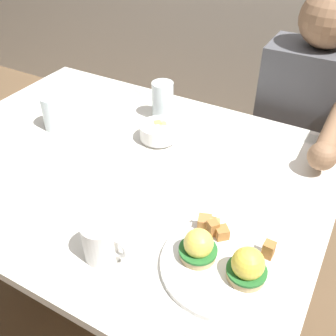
% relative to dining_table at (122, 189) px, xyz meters
% --- Properties ---
extents(ground_plane, '(6.00, 6.00, 0.00)m').
position_rel_dining_table_xyz_m(ground_plane, '(0.00, 0.00, -0.63)').
color(ground_plane, brown).
extents(dining_table, '(1.20, 0.90, 0.74)m').
position_rel_dining_table_xyz_m(dining_table, '(0.00, 0.00, 0.00)').
color(dining_table, white).
rests_on(dining_table, ground_plane).
extents(eggs_benedict_plate, '(0.27, 0.27, 0.09)m').
position_rel_dining_table_xyz_m(eggs_benedict_plate, '(0.41, -0.20, 0.13)').
color(eggs_benedict_plate, white).
rests_on(eggs_benedict_plate, dining_table).
extents(fruit_bowl, '(0.12, 0.12, 0.06)m').
position_rel_dining_table_xyz_m(fruit_bowl, '(0.04, 0.16, 0.14)').
color(fruit_bowl, white).
rests_on(fruit_bowl, dining_table).
extents(coffee_mug, '(0.11, 0.08, 0.09)m').
position_rel_dining_table_xyz_m(coffee_mug, '(0.17, -0.30, 0.16)').
color(coffee_mug, white).
rests_on(coffee_mug, dining_table).
extents(fork, '(0.15, 0.06, 0.00)m').
position_rel_dining_table_xyz_m(fork, '(-0.17, -0.09, 0.11)').
color(fork, silver).
rests_on(fork, dining_table).
extents(water_glass_near, '(0.07, 0.07, 0.13)m').
position_rel_dining_table_xyz_m(water_glass_near, '(-0.02, 0.29, 0.16)').
color(water_glass_near, silver).
rests_on(water_glass_near, dining_table).
extents(water_glass_far, '(0.08, 0.08, 0.11)m').
position_rel_dining_table_xyz_m(water_glass_far, '(-0.29, 0.06, 0.16)').
color(water_glass_far, silver).
rests_on(water_glass_far, dining_table).
extents(diner_person, '(0.34, 0.54, 1.14)m').
position_rel_dining_table_xyz_m(diner_person, '(0.40, 0.60, 0.02)').
color(diner_person, '#33333D').
rests_on(diner_person, ground_plane).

